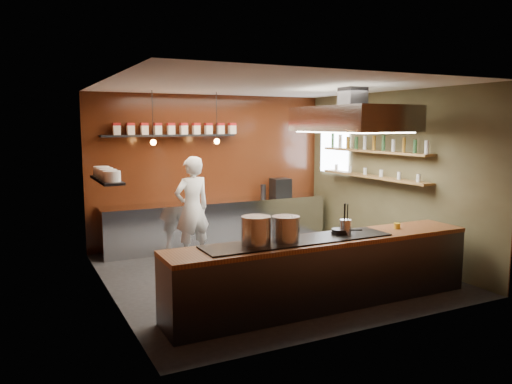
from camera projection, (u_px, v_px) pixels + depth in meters
floor at (269, 273)px, 8.14m from camera, size 5.00×5.00×0.00m
back_wall at (212, 170)px, 10.15m from camera, size 5.00×0.00×5.00m
left_wall at (108, 191)px, 6.83m from camera, size 0.00×5.00×5.00m
right_wall at (391, 175)px, 9.03m from camera, size 0.00×5.00×5.00m
ceiling at (269, 86)px, 7.73m from camera, size 5.00×5.00×0.00m
window_pane at (334, 149)px, 10.47m from camera, size 0.00×1.00×1.00m
prep_counter at (218, 223)px, 10.00m from camera, size 4.60×0.65×0.90m
pass_counter at (324, 271)px, 6.65m from camera, size 4.40×0.72×0.94m
tin_shelf at (170, 136)px, 9.54m from camera, size 2.60×0.26×0.04m
plate_shelf at (107, 180)px, 7.78m from camera, size 0.30×1.40×0.04m
bottle_shelf_upper at (374, 151)px, 9.17m from camera, size 0.26×2.80×0.04m
bottle_shelf_lower at (373, 177)px, 9.24m from camera, size 0.26×2.80×0.04m
extractor_hood at (352, 119)px, 8.02m from camera, size 1.20×2.00×0.72m
pendant_left at (153, 139)px, 8.74m from camera, size 0.10×0.10×0.95m
pendant_right at (217, 139)px, 9.27m from camera, size 0.10×0.10×0.95m
storage_tins at (177, 129)px, 9.59m from camera, size 2.43×0.13×0.22m
plate_stacks at (106, 174)px, 7.77m from camera, size 0.26×1.16×0.16m
bottles at (374, 144)px, 9.15m from camera, size 0.06×2.66×0.24m
wine_glasses at (373, 172)px, 9.23m from camera, size 0.07×2.37×0.13m
stockpot_large at (256, 230)px, 6.13m from camera, size 0.45×0.45×0.36m
stockpot_small at (286, 229)px, 6.27m from camera, size 0.41×0.41×0.33m
utensil_crock at (346, 227)px, 6.74m from camera, size 0.17×0.17×0.20m
frying_pan at (341, 231)px, 6.77m from camera, size 0.40×0.26×0.06m
butter_jar at (397, 226)px, 7.19m from camera, size 0.12×0.12×0.08m
espresso_machine at (281, 187)px, 10.58m from camera, size 0.40×0.39×0.38m
chef at (192, 208)px, 8.87m from camera, size 0.75×0.56×1.86m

